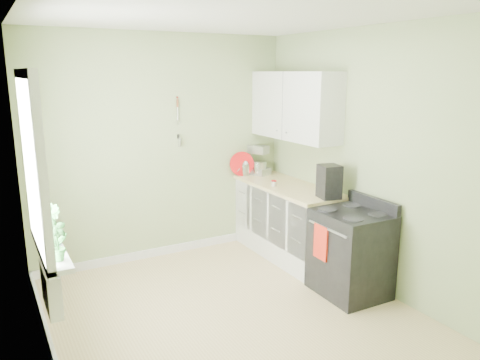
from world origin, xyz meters
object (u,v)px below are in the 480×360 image
stand_mixer (256,160)px  coffee_maker (329,182)px  stove (350,252)px  kettle (245,168)px

stand_mixer → coffee_maker: size_ratio=1.18×
stove → kettle: (-0.18, 1.86, 0.56)m
coffee_maker → stand_mixer: bearing=91.9°
kettle → coffee_maker: size_ratio=0.55×
kettle → stove: bearing=-84.6°
stove → kettle: kettle is taller
stand_mixer → kettle: 0.20m
kettle → stand_mixer: bearing=6.8°
stove → stand_mixer: (0.01, 1.89, 0.65)m
stand_mixer → kettle: bearing=-173.2°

